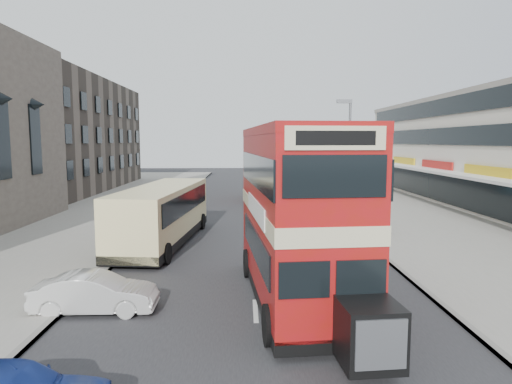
% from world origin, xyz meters
% --- Properties ---
extents(ground, '(160.00, 160.00, 0.00)m').
position_xyz_m(ground, '(0.00, 0.00, 0.00)').
color(ground, '#28282B').
rests_on(ground, ground).
extents(road_surface, '(12.00, 90.00, 0.01)m').
position_xyz_m(road_surface, '(0.00, 20.00, 0.01)').
color(road_surface, '#28282B').
rests_on(road_surface, ground).
extents(pavement_right, '(12.00, 90.00, 0.15)m').
position_xyz_m(pavement_right, '(12.00, 20.00, 0.07)').
color(pavement_right, gray).
rests_on(pavement_right, ground).
extents(pavement_left, '(12.00, 90.00, 0.15)m').
position_xyz_m(pavement_left, '(-12.00, 20.00, 0.07)').
color(pavement_left, gray).
rests_on(pavement_left, ground).
extents(kerb_left, '(0.20, 90.00, 0.16)m').
position_xyz_m(kerb_left, '(-6.10, 20.00, 0.07)').
color(kerb_left, gray).
rests_on(kerb_left, ground).
extents(kerb_right, '(0.20, 90.00, 0.16)m').
position_xyz_m(kerb_right, '(6.10, 20.00, 0.07)').
color(kerb_right, gray).
rests_on(kerb_right, ground).
extents(brick_terrace, '(14.00, 28.00, 12.00)m').
position_xyz_m(brick_terrace, '(-22.00, 38.00, 6.00)').
color(brick_terrace, '#66594C').
rests_on(brick_terrace, ground).
extents(commercial_row, '(9.90, 46.20, 9.30)m').
position_xyz_m(commercial_row, '(19.95, 22.00, 4.70)').
color(commercial_row, beige).
rests_on(commercial_row, ground).
extents(street_lamp, '(1.00, 0.20, 8.12)m').
position_xyz_m(street_lamp, '(6.52, 18.00, 4.78)').
color(street_lamp, slate).
rests_on(street_lamp, ground).
extents(bus_main, '(3.67, 10.39, 5.68)m').
position_xyz_m(bus_main, '(1.41, 2.91, 2.99)').
color(bus_main, black).
rests_on(bus_main, ground).
extents(bus_second, '(2.75, 8.41, 4.61)m').
position_xyz_m(bus_second, '(1.87, 29.62, 2.43)').
color(bus_second, black).
rests_on(bus_second, ground).
extents(coach, '(3.73, 10.88, 2.83)m').
position_xyz_m(coach, '(-4.68, 11.77, 1.67)').
color(coach, black).
rests_on(coach, ground).
extents(car_left_front, '(3.86, 1.39, 1.26)m').
position_xyz_m(car_left_front, '(-5.07, 2.00, 0.63)').
color(car_left_front, silver).
rests_on(car_left_front, ground).
extents(car_right_a, '(5.36, 2.46, 1.52)m').
position_xyz_m(car_right_a, '(5.33, 16.05, 0.76)').
color(car_right_a, maroon).
rests_on(car_right_a, ground).
extents(car_right_b, '(3.98, 1.88, 1.10)m').
position_xyz_m(car_right_b, '(4.73, 21.66, 0.55)').
color(car_right_b, orange).
rests_on(car_right_b, ground).
extents(car_right_c, '(4.05, 1.88, 1.34)m').
position_xyz_m(car_right_c, '(4.73, 32.04, 0.67)').
color(car_right_c, '#548EA8').
rests_on(car_right_c, ground).
extents(pedestrian_near, '(0.69, 0.51, 1.72)m').
position_xyz_m(pedestrian_near, '(7.66, 13.34, 1.01)').
color(pedestrian_near, gray).
rests_on(pedestrian_near, pavement_right).
extents(cyclist, '(0.81, 1.87, 2.32)m').
position_xyz_m(cyclist, '(4.55, 18.40, 0.80)').
color(cyclist, gray).
rests_on(cyclist, ground).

